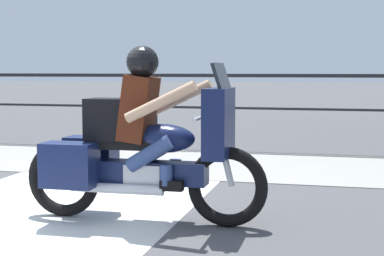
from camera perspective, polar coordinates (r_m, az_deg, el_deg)
sidewalk_band at (r=8.92m, az=-6.86°, el=-3.23°), size 44.00×2.40×0.01m
crosswalk_band at (r=5.56m, az=-16.35°, el=-8.89°), size 2.72×6.00×0.01m
fence_railing at (r=10.49m, az=-3.52°, el=3.74°), size 36.00×0.05×1.31m
motorcycle at (r=5.33m, az=-5.16°, el=-1.74°), size 2.28×0.76×1.59m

